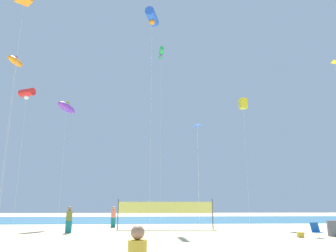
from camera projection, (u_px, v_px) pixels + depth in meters
ground_plane at (175, 251)px, 14.35m from camera, size 120.00×120.00×0.00m
ocean_band at (157, 219)px, 42.88m from camera, size 120.00×20.00×0.01m
beachgoer_coral_shirt at (113, 216)px, 29.09m from camera, size 0.41×0.41×1.80m
beachgoer_olive_shirt at (69, 219)px, 23.42m from camera, size 0.42×0.42×1.84m
folding_beach_chair at (316, 230)px, 20.04m from camera, size 0.52×0.65×0.89m
trash_barrel at (333, 228)px, 20.92m from camera, size 0.63×0.63×0.98m
volleyball_net at (165, 209)px, 26.62m from camera, size 7.79×0.69×2.40m
beach_handbag at (301, 235)px, 20.15m from camera, size 0.38×0.19×0.31m
kite_blue_tube at (152, 18)px, 24.76m from camera, size 1.10×1.88×16.23m
kite_orange_inflatable at (15, 62)px, 26.56m from camera, size 1.10×1.73×13.79m
kite_red_tube at (27, 93)px, 29.08m from camera, size 1.59×1.25×12.05m
kite_green_tube at (161, 54)px, 36.66m from camera, size 0.55×2.55×18.79m
kite_yellow_box at (243, 104)px, 35.30m from camera, size 0.84×0.84×13.16m
kite_violet_inflatable at (67, 108)px, 34.80m from camera, size 1.99×2.66×12.71m
kite_blue_diamond at (197, 127)px, 19.02m from camera, size 0.51×0.49×6.64m
kite_yellow_diamond at (335, 68)px, 24.88m from camera, size 0.61×0.61×12.78m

